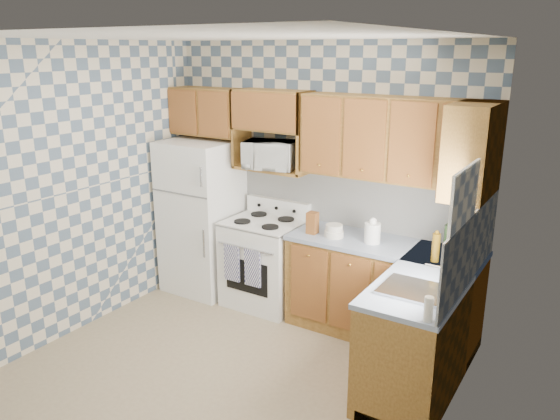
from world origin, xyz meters
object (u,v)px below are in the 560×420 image
object	(u,v)px
stove_body	(265,263)
microwave	(270,155)
refrigerator	(202,217)
electric_kettle	(372,233)

from	to	relation	value
stove_body	microwave	size ratio (longest dim) A/B	1.76
refrigerator	stove_body	distance (m)	0.89
microwave	electric_kettle	world-z (taller)	microwave
stove_body	electric_kettle	xyz separation A→B (m)	(1.20, -0.03, 0.56)
stove_body	refrigerator	bearing A→B (deg)	-178.22
refrigerator	electric_kettle	world-z (taller)	refrigerator
microwave	stove_body	bearing A→B (deg)	-109.96
refrigerator	microwave	bearing A→B (deg)	8.97
refrigerator	stove_body	xyz separation A→B (m)	(0.80, 0.03, -0.39)
refrigerator	microwave	world-z (taller)	microwave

